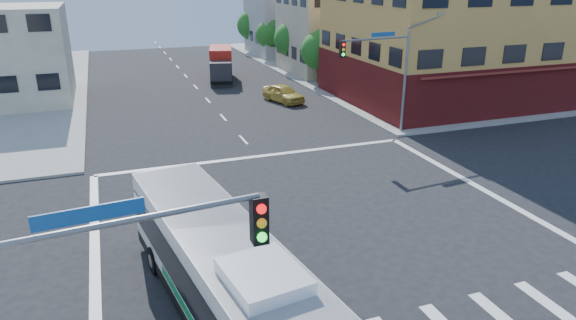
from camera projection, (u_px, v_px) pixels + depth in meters
name	position (u px, v px, depth m)	size (l,w,h in m)	color
ground	(319.00, 224.00, 22.98)	(120.00, 120.00, 0.00)	black
sidewalk_ne	(465.00, 60.00, 65.00)	(50.00, 50.00, 0.15)	gray
corner_building_ne	(452.00, 31.00, 43.63)	(18.10, 15.44, 14.00)	#DA9C4E
building_east_near	(341.00, 30.00, 56.84)	(12.06, 10.06, 9.00)	#C6B697
building_east_far	(296.00, 16.00, 69.03)	(12.06, 10.06, 10.00)	#A5A5A0
signal_mast_ne	(385.00, 63.00, 33.53)	(7.91, 1.13, 8.07)	slate
signal_mast_sw	(87.00, 314.00, 8.98)	(7.91, 1.01, 8.07)	slate
street_tree_a	(320.00, 48.00, 50.19)	(3.60, 3.60, 5.53)	#3A2115
street_tree_b	(292.00, 37.00, 57.20)	(3.80, 3.80, 5.79)	#3A2115
street_tree_c	(270.00, 32.00, 64.36)	(3.40, 3.40, 5.29)	#3A2115
street_tree_d	(252.00, 23.00, 71.29)	(4.00, 4.00, 6.03)	#3A2115
transit_bus	(222.00, 274.00, 15.94)	(4.37, 12.47, 3.62)	black
box_truck	(221.00, 65.00, 52.69)	(3.73, 7.62, 3.30)	#26262B
parked_car	(283.00, 93.00, 44.27)	(1.78, 4.42, 1.51)	gold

